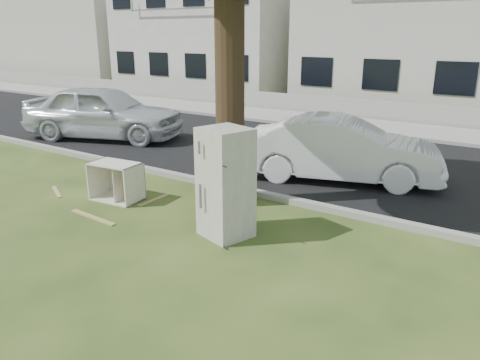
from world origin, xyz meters
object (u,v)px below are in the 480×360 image
Objects in this scene: fridge at (226,183)px; car_center at (342,149)px; cabinet at (116,181)px; car_left at (104,112)px.

car_center is at bearing 101.37° from fridge.
cabinet is 0.20× the size of car_left.
fridge reaches higher than car_left.
car_center is (0.37, 3.90, -0.18)m from fridge.
fridge is at bearing -9.82° from cabinet.
fridge is 2.85m from cabinet.
car_center is at bearing -110.26° from car_left.
fridge is 1.83× the size of cabinet.
car_left is (-7.82, -0.01, 0.13)m from car_center.
cabinet is at bearing -166.96° from fridge.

